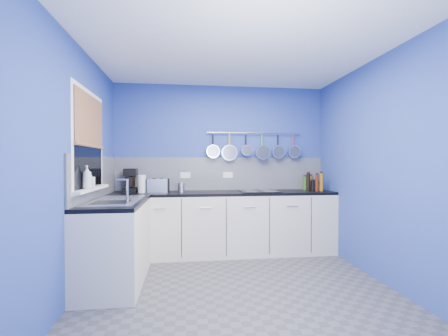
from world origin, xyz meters
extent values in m
cube|color=#47474C|center=(0.00, 0.00, -0.01)|extent=(3.20, 3.00, 0.02)
cube|color=white|center=(0.00, 0.00, 2.51)|extent=(3.20, 3.00, 0.02)
cube|color=#2A4093|center=(0.00, 1.51, 1.25)|extent=(3.20, 0.02, 2.50)
cube|color=#2A4093|center=(0.00, -1.51, 1.25)|extent=(3.20, 0.02, 2.50)
cube|color=#2A4093|center=(-1.61, 0.00, 1.25)|extent=(0.02, 3.00, 2.50)
cube|color=#2A4093|center=(1.61, 0.00, 1.25)|extent=(0.02, 3.00, 2.50)
cube|color=gray|center=(0.00, 1.49, 1.15)|extent=(3.20, 0.02, 0.50)
cube|color=gray|center=(-1.59, 0.60, 1.15)|extent=(0.02, 1.80, 0.50)
cube|color=beige|center=(0.00, 1.20, 0.43)|extent=(3.20, 0.60, 0.86)
cube|color=black|center=(0.00, 1.20, 0.88)|extent=(3.20, 0.60, 0.04)
cube|color=beige|center=(-1.30, 0.30, 0.43)|extent=(0.60, 1.20, 0.86)
cube|color=black|center=(-1.30, 0.30, 0.88)|extent=(0.60, 1.20, 0.04)
cube|color=white|center=(-1.58, 0.30, 1.55)|extent=(0.01, 1.00, 1.10)
cube|color=black|center=(-1.57, 0.30, 1.55)|extent=(0.01, 0.90, 1.00)
cube|color=#A37050|center=(-1.56, 0.30, 1.77)|extent=(0.01, 0.90, 0.55)
cube|color=white|center=(-1.55, 0.30, 1.04)|extent=(0.10, 0.98, 0.03)
cube|color=silver|center=(-1.30, 0.30, 0.90)|extent=(0.50, 0.95, 0.01)
cube|color=white|center=(-0.55, 1.48, 1.13)|extent=(0.15, 0.01, 0.09)
cube|color=white|center=(0.10, 1.48, 1.13)|extent=(0.15, 0.01, 0.09)
cylinder|color=silver|center=(0.50, 1.45, 1.78)|extent=(1.45, 0.02, 0.02)
imported|color=white|center=(-1.53, 0.09, 1.17)|extent=(0.10, 0.10, 0.24)
imported|color=white|center=(-1.53, 0.19, 1.14)|extent=(0.08, 0.08, 0.17)
cylinder|color=white|center=(-1.15, 1.21, 1.02)|extent=(0.14, 0.14, 0.25)
cube|color=silver|center=(-0.94, 1.27, 1.00)|extent=(0.31, 0.18, 0.19)
cylinder|color=silver|center=(-0.61, 1.23, 0.97)|extent=(0.10, 0.10, 0.13)
cube|color=black|center=(0.51, 1.15, 0.91)|extent=(0.55, 0.48, 0.01)
cylinder|color=brown|center=(1.44, 1.34, 0.97)|extent=(0.05, 0.05, 0.14)
cylinder|color=brown|center=(1.38, 1.33, 1.01)|extent=(0.07, 0.07, 0.22)
cylinder|color=#265919|center=(1.28, 1.34, 1.00)|extent=(0.07, 0.07, 0.21)
cylinder|color=#3F721E|center=(1.44, 1.21, 0.96)|extent=(0.06, 0.06, 0.12)
cylinder|color=black|center=(1.36, 1.23, 0.97)|extent=(0.07, 0.07, 0.15)
cylinder|color=black|center=(1.28, 1.21, 1.03)|extent=(0.06, 0.06, 0.26)
cylinder|color=#8C5914|center=(1.44, 1.11, 1.03)|extent=(0.06, 0.06, 0.27)
cylinder|color=#4C190C|center=(1.37, 1.10, 1.02)|extent=(0.05, 0.05, 0.25)
camera|label=1|loc=(-0.52, -3.08, 1.31)|focal=23.98mm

